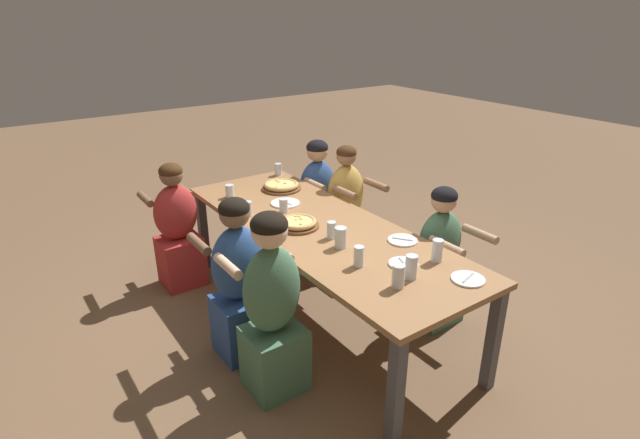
% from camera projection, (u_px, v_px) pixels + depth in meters
% --- Properties ---
extents(ground_plane, '(18.00, 18.00, 0.00)m').
position_uv_depth(ground_plane, '(320.00, 315.00, 3.88)').
color(ground_plane, brown).
rests_on(ground_plane, ground).
extents(dining_table, '(2.62, 0.92, 0.76)m').
position_uv_depth(dining_table, '(320.00, 234.00, 3.61)').
color(dining_table, '#996B42').
rests_on(dining_table, ground).
extents(pizza_board_main, '(0.30, 0.30, 0.06)m').
position_uv_depth(pizza_board_main, '(298.00, 223.00, 3.56)').
color(pizza_board_main, brown).
rests_on(pizza_board_main, dining_table).
extents(pizza_board_second, '(0.34, 0.34, 0.06)m').
position_uv_depth(pizza_board_second, '(281.00, 186.00, 4.30)').
color(pizza_board_second, brown).
rests_on(pizza_board_second, dining_table).
extents(empty_plate_a, '(0.19, 0.19, 0.02)m').
position_uv_depth(empty_plate_a, '(468.00, 279.00, 2.87)').
color(empty_plate_a, white).
rests_on(empty_plate_a, dining_table).
extents(empty_plate_b, '(0.20, 0.20, 0.02)m').
position_uv_depth(empty_plate_b, '(403.00, 240.00, 3.35)').
color(empty_plate_b, white).
rests_on(empty_plate_b, dining_table).
extents(empty_plate_c, '(0.18, 0.18, 0.02)m').
position_uv_depth(empty_plate_c, '(403.00, 264.00, 3.04)').
color(empty_plate_c, white).
rests_on(empty_plate_c, dining_table).
extents(empty_plate_d, '(0.23, 0.23, 0.02)m').
position_uv_depth(empty_plate_d, '(285.00, 203.00, 3.99)').
color(empty_plate_d, white).
rests_on(empty_plate_d, dining_table).
extents(drinking_glass_a, '(0.06, 0.06, 0.12)m').
position_uv_depth(drinking_glass_a, '(331.00, 231.00, 3.38)').
color(drinking_glass_a, silver).
rests_on(drinking_glass_a, dining_table).
extents(drinking_glass_b, '(0.07, 0.07, 0.15)m').
position_uv_depth(drinking_glass_b, '(411.00, 268.00, 2.87)').
color(drinking_glass_b, silver).
rests_on(drinking_glass_b, dining_table).
extents(drinking_glass_c, '(0.07, 0.07, 0.11)m').
position_uv_depth(drinking_glass_c, '(230.00, 192.00, 4.11)').
color(drinking_glass_c, silver).
rests_on(drinking_glass_c, dining_table).
extents(drinking_glass_d, '(0.06, 0.06, 0.11)m').
position_uv_depth(drinking_glass_d, '(278.00, 170.00, 4.65)').
color(drinking_glass_d, silver).
rests_on(drinking_glass_d, dining_table).
extents(drinking_glass_e, '(0.06, 0.06, 0.11)m').
position_uv_depth(drinking_glass_e, '(248.00, 210.00, 3.74)').
color(drinking_glass_e, silver).
rests_on(drinking_glass_e, dining_table).
extents(drinking_glass_f, '(0.07, 0.07, 0.14)m').
position_uv_depth(drinking_glass_f, '(398.00, 278.00, 2.78)').
color(drinking_glass_f, silver).
rests_on(drinking_glass_f, dining_table).
extents(drinking_glass_g, '(0.08, 0.08, 0.14)m').
position_uv_depth(drinking_glass_g, '(341.00, 239.00, 3.25)').
color(drinking_glass_g, silver).
rests_on(drinking_glass_g, dining_table).
extents(drinking_glass_h, '(0.06, 0.06, 0.13)m').
position_uv_depth(drinking_glass_h, '(359.00, 258.00, 3.01)').
color(drinking_glass_h, silver).
rests_on(drinking_glass_h, dining_table).
extents(drinking_glass_i, '(0.07, 0.07, 0.15)m').
position_uv_depth(drinking_glass_i, '(437.00, 251.00, 3.06)').
color(drinking_glass_i, silver).
rests_on(drinking_glass_i, dining_table).
extents(drinking_glass_j, '(0.07, 0.07, 0.11)m').
position_uv_depth(drinking_glass_j, '(284.00, 206.00, 3.81)').
color(drinking_glass_j, silver).
rests_on(drinking_glass_j, dining_table).
extents(diner_near_midright, '(0.51, 0.40, 1.19)m').
position_uv_depth(diner_near_midright, '(273.00, 311.00, 2.94)').
color(diner_near_midright, '#477556').
rests_on(diner_near_midright, ground).
extents(diner_far_midright, '(0.51, 0.40, 1.07)m').
position_uv_depth(diner_far_midright, '(438.00, 263.00, 3.65)').
color(diner_far_midright, '#477556').
rests_on(diner_far_midright, ground).
extents(diner_near_center, '(0.51, 0.40, 1.13)m').
position_uv_depth(diner_near_center, '(239.00, 285.00, 3.29)').
color(diner_near_center, '#2D5193').
rests_on(diner_near_center, ground).
extents(diner_far_left, '(0.51, 0.40, 1.08)m').
position_uv_depth(diner_far_left, '(318.00, 199.00, 4.81)').
color(diner_far_left, '#2D5193').
rests_on(diner_far_left, ground).
extents(diner_far_midleft, '(0.51, 0.40, 1.13)m').
position_uv_depth(diner_far_midleft, '(345.00, 213.00, 4.47)').
color(diner_far_midleft, gold).
rests_on(diner_far_midleft, ground).
extents(diner_near_left, '(0.51, 0.40, 1.08)m').
position_uv_depth(diner_near_left, '(178.00, 231.00, 4.15)').
color(diner_near_left, '#B22D2D').
rests_on(diner_near_left, ground).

